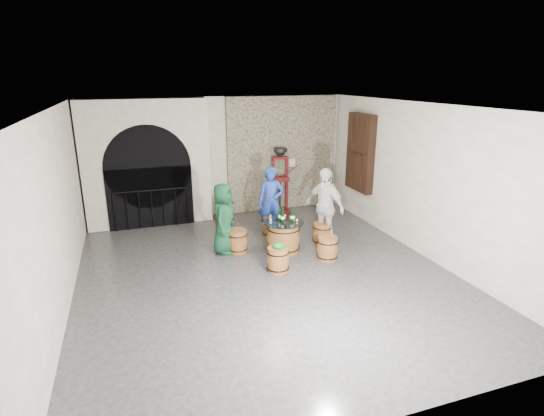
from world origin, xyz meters
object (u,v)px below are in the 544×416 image
object	(u,v)px
barrel_stool_near_left	(278,260)
wine_bottle_center	(292,216)
corking_press	(280,176)
side_barrel	(224,210)
wine_bottle_left	(283,216)
wine_bottle_right	(280,215)
barrel_stool_left	(237,241)
barrel_table	(283,237)
barrel_stool_near_right	(327,248)
barrel_stool_far	(271,226)
person_white	(324,207)
person_blue	(271,202)
barrel_stool_right	(322,233)
person_green	(224,218)

from	to	relation	value
barrel_stool_near_left	wine_bottle_center	bearing A→B (deg)	54.19
corking_press	side_barrel	bearing A→B (deg)	-167.78
wine_bottle_left	wine_bottle_right	distance (m)	0.12
barrel_stool_left	wine_bottle_left	distance (m)	1.14
corking_press	barrel_table	bearing A→B (deg)	-105.29
barrel_stool_near_right	side_barrel	world-z (taller)	side_barrel
barrel_stool_far	person_white	bearing A→B (deg)	-41.95
barrel_stool_near_left	person_blue	size ratio (longest dim) A/B	0.30
barrel_stool_left	wine_bottle_left	world-z (taller)	wine_bottle_left
barrel_stool_near_left	side_barrel	size ratio (longest dim) A/B	0.75
barrel_stool_right	barrel_stool_near_right	bearing A→B (deg)	-108.25
barrel_stool_far	barrel_stool_left	bearing A→B (deg)	-145.42
barrel_stool_right	wine_bottle_right	distance (m)	1.19
barrel_stool_near_left	wine_bottle_center	distance (m)	1.22
barrel_stool_near_left	person_white	bearing A→B (deg)	35.07
barrel_stool_far	corking_press	bearing A→B (deg)	63.20
wine_bottle_right	person_green	bearing A→B (deg)	167.12
barrel_stool_left	wine_bottle_center	xyz separation A→B (m)	(1.15, -0.34, 0.57)
barrel_stool_right	person_blue	xyz separation A→B (m)	(-0.94, 0.91, 0.60)
person_green	wine_bottle_center	bearing A→B (deg)	-78.40
person_white	side_barrel	bearing A→B (deg)	-164.84
barrel_stool_near_right	person_green	bearing A→B (deg)	150.96
barrel_stool_right	person_blue	distance (m)	1.44
wine_bottle_center	wine_bottle_right	distance (m)	0.27
wine_bottle_left	barrel_stool_near_left	bearing A→B (deg)	-115.21
side_barrel	person_white	bearing A→B (deg)	-50.02
person_green	person_white	world-z (taller)	person_white
wine_bottle_center	wine_bottle_right	xyz separation A→B (m)	(-0.23, 0.15, 0.00)
person_blue	person_white	world-z (taller)	person_white
person_white	wine_bottle_right	distance (m)	1.08
barrel_table	barrel_stool_right	world-z (taller)	barrel_table
person_blue	wine_bottle_right	distance (m)	0.93
person_green	side_barrel	xyz separation A→B (m)	(0.44, 1.93, -0.45)
barrel_table	wine_bottle_center	size ratio (longest dim) A/B	2.72
wine_bottle_right	barrel_stool_near_right	bearing A→B (deg)	-46.57
wine_bottle_center	side_barrel	world-z (taller)	wine_bottle_center
barrel_stool_far	wine_bottle_center	world-z (taller)	wine_bottle_center
side_barrel	barrel_stool_near_left	bearing A→B (deg)	-83.85
person_green	wine_bottle_right	bearing A→B (deg)	-74.75
person_green	person_white	xyz separation A→B (m)	(2.27, -0.25, 0.11)
barrel_stool_far	wine_bottle_center	bearing A→B (deg)	-83.45
barrel_stool_left	wine_bottle_center	world-z (taller)	wine_bottle_center
barrel_table	person_blue	xyz separation A→B (m)	(0.06, 1.04, 0.50)
barrel_stool_near_right	corking_press	xyz separation A→B (m)	(0.13, 3.29, 0.83)
barrel_stool_near_right	wine_bottle_left	distance (m)	1.18
side_barrel	wine_bottle_left	bearing A→B (deg)	-71.52
person_white	barrel_stool_left	bearing A→B (deg)	-119.62
wine_bottle_center	corking_press	size ratio (longest dim) A/B	0.18
barrel_stool_near_left	corking_press	bearing A→B (deg)	69.48
barrel_table	wine_bottle_right	xyz separation A→B (m)	(-0.05, 0.12, 0.48)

